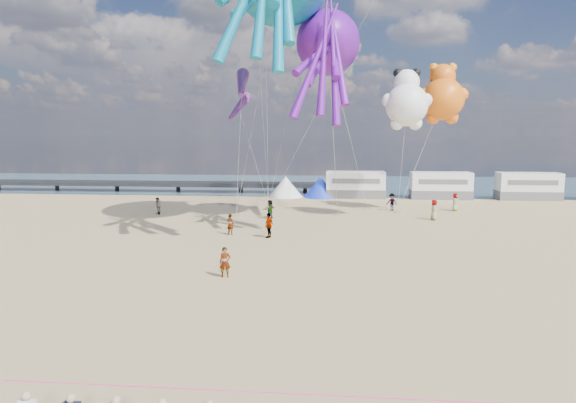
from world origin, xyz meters
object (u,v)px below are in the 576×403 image
object	(u,v)px
motorhome_1	(441,185)
sandbag_c	(398,212)
tent_white	(286,187)
kite_octopus_purple	(328,43)
beachgoer_2	(392,202)
kite_panda	(407,105)
beachgoer_1	(158,206)
windsock_left	(242,84)
windsock_right	(239,108)
kite_teddy_orange	(443,99)
beachgoer_0	(434,210)
beachgoer_6	(455,202)
beachgoer_3	(269,225)
beachgoer_5	(230,224)
sandbag_b	(338,215)
motorhome_2	(528,186)
sandbag_a	(236,215)
windsock_mid	(339,95)
tent_blue	(320,187)
sandbag_d	(367,209)
motorhome_0	(355,185)
beachgoer_4	(270,209)
standing_person	(225,262)

from	to	relation	value
motorhome_1	sandbag_c	size ratio (longest dim) A/B	13.20
tent_white	sandbag_c	xyz separation A→B (m)	(11.48, -11.11, -1.09)
tent_white	kite_octopus_purple	distance (m)	22.00
beachgoer_2	kite_panda	bearing A→B (deg)	-54.96
beachgoer_1	windsock_left	size ratio (longest dim) A/B	0.24
kite_octopus_purple	windsock_right	distance (m)	10.37
kite_teddy_orange	windsock_right	size ratio (longest dim) A/B	1.37
beachgoer_1	kite_panda	distance (m)	23.55
beachgoer_0	beachgoer_6	distance (m)	6.22
beachgoer_3	windsock_right	distance (m)	14.56
kite_octopus_purple	beachgoer_5	bearing A→B (deg)	-129.04
sandbag_b	kite_octopus_purple	size ratio (longest dim) A/B	0.04
beachgoer_0	windsock_right	size ratio (longest dim) A/B	0.37
beachgoer_5	beachgoer_3	bearing A→B (deg)	-172.42
motorhome_2	windsock_left	world-z (taller)	windsock_left
sandbag_a	beachgoer_1	bearing A→B (deg)	177.52
beachgoer_6	beachgoer_5	bearing A→B (deg)	153.44
windsock_left	windsock_mid	bearing A→B (deg)	-1.65
beachgoer_2	windsock_right	distance (m)	16.86
motorhome_1	tent_blue	xyz separation A→B (m)	(-13.50, 0.00, -0.30)
sandbag_c	sandbag_d	world-z (taller)	same
motorhome_0	windsock_right	xyz separation A→B (m)	(-11.05, -12.40, 8.12)
windsock_right	beachgoer_4	bearing A→B (deg)	-29.29
motorhome_2	sandbag_d	bearing A→B (deg)	-152.90
beachgoer_0	kite_teddy_orange	bearing A→B (deg)	175.32
beachgoer_6	sandbag_c	bearing A→B (deg)	137.09
beachgoer_0	windsock_mid	xyz separation A→B (m)	(-8.15, -1.43, 9.57)
windsock_mid	beachgoer_6	bearing A→B (deg)	31.91
beachgoer_5	kite_teddy_orange	size ratio (longest dim) A/B	0.24
tent_white	kite_panda	size ratio (longest dim) A/B	0.67
beachgoer_0	kite_panda	distance (m)	9.17
beachgoer_2	beachgoer_6	size ratio (longest dim) A/B	0.98
standing_person	beachgoer_1	xyz separation A→B (m)	(-10.45, 19.48, -0.00)
beachgoer_1	beachgoer_2	xyz separation A→B (m)	(21.41, 4.28, 0.05)
tent_blue	kite_teddy_orange	world-z (taller)	kite_teddy_orange
sandbag_d	kite_teddy_orange	xyz separation A→B (m)	(6.35, -1.79, 10.23)
beachgoer_1	motorhome_2	bearing A→B (deg)	73.42
tent_white	beachgoer_4	bearing A→B (deg)	-89.62
motorhome_0	sandbag_b	distance (m)	13.81
beachgoer_3	kite_octopus_purple	bearing A→B (deg)	169.26
kite_panda	motorhome_1	bearing A→B (deg)	82.24
sandbag_d	motorhome_1	bearing A→B (deg)	46.99
beachgoer_6	sandbag_a	distance (m)	20.74
beachgoer_2	motorhome_1	bearing A→B (deg)	87.62
tent_blue	sandbag_d	size ratio (longest dim) A/B	8.00
beachgoer_3	kite_panda	distance (m)	15.78
kite_panda	beachgoer_5	bearing A→B (deg)	-137.80
beachgoer_4	beachgoer_5	world-z (taller)	beachgoer_4
motorhome_0	windsock_mid	world-z (taller)	windsock_mid
kite_teddy_orange	windsock_left	size ratio (longest dim) A/B	0.99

